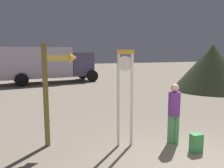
# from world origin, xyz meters

# --- Properties ---
(standing_clock) EXTENTS (0.42, 0.15, 2.39)m
(standing_clock) POSITION_xyz_m (-0.95, 1.88, 1.42)
(standing_clock) COLOR white
(standing_clock) RESTS_ON ground_plane
(arrow_sign) EXTENTS (0.93, 0.40, 2.55)m
(arrow_sign) POSITION_xyz_m (-2.51, 2.60, 1.67)
(arrow_sign) COLOR olive
(arrow_sign) RESTS_ON ground_plane
(person_near_clock) EXTENTS (0.30, 0.30, 1.55)m
(person_near_clock) POSITION_xyz_m (0.27, 1.57, 0.87)
(person_near_clock) COLOR #529959
(person_near_clock) RESTS_ON ground_plane
(backpack) EXTENTS (0.27, 0.22, 0.44)m
(backpack) POSITION_xyz_m (0.48, 0.95, 0.22)
(backpack) COLOR #429B51
(backpack) RESTS_ON ground_plane
(box_truck_near) EXTENTS (7.38, 3.28, 2.68)m
(box_truck_near) POSITION_xyz_m (-2.02, 14.57, 1.50)
(box_truck_near) COLOR silver
(box_truck_near) RESTS_ON ground_plane
(dome_tent) EXTENTS (4.60, 4.60, 2.79)m
(dome_tent) POSITION_xyz_m (7.26, 7.62, 1.39)
(dome_tent) COLOR #303923
(dome_tent) RESTS_ON ground_plane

